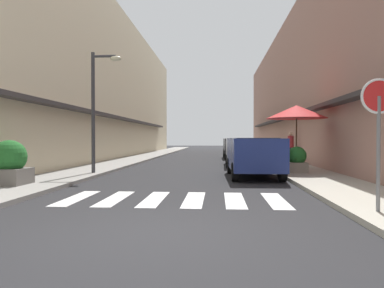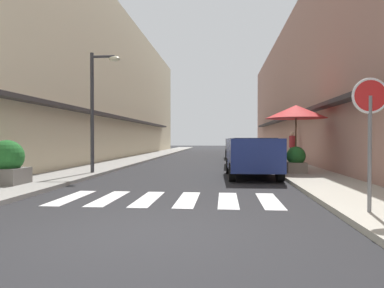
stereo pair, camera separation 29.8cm
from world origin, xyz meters
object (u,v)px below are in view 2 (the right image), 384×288
at_px(cafe_umbrella, 296,112).
at_px(planter_corner, 7,163).
at_px(round_street_sign, 370,109).
at_px(parked_car_mid, 244,149).
at_px(planter_midblock, 296,160).
at_px(parked_car_far, 238,146).
at_px(street_lamp, 97,98).
at_px(parked_car_near, 252,153).
at_px(pedestrian_walking_near, 292,146).

distance_m(cafe_umbrella, planter_corner, 10.72).
height_order(round_street_sign, planter_corner, round_street_sign).
height_order(parked_car_mid, planter_corner, parked_car_mid).
distance_m(round_street_sign, planter_midblock, 7.55).
xyz_separation_m(parked_car_mid, parked_car_far, (-0.00, 6.84, -0.00)).
height_order(parked_car_mid, round_street_sign, round_street_sign).
xyz_separation_m(planter_corner, planter_midblock, (9.11, 4.28, -0.12)).
relative_size(street_lamp, planter_midblock, 4.59).
bearing_deg(cafe_umbrella, parked_car_near, -139.69).
distance_m(street_lamp, pedestrian_walking_near, 11.46).
xyz_separation_m(parked_car_far, street_lamp, (-5.97, -12.27, 2.10)).
xyz_separation_m(parked_car_near, planter_midblock, (1.76, 0.81, -0.31)).
height_order(cafe_umbrella, planter_corner, cafe_umbrella).
distance_m(parked_car_far, planter_corner, 17.53).
height_order(parked_car_near, parked_car_far, same).
xyz_separation_m(round_street_sign, cafe_umbrella, (0.34, 8.23, 0.57)).
height_order(round_street_sign, planter_midblock, round_street_sign).
bearing_deg(parked_car_near, round_street_sign, -76.60).
distance_m(street_lamp, planter_midblock, 8.12).
relative_size(parked_car_mid, parked_car_far, 1.05).
bearing_deg(street_lamp, pedestrian_walking_near, 38.79).
bearing_deg(round_street_sign, parked_car_far, 94.73).
relative_size(parked_car_near, planter_midblock, 3.93).
height_order(cafe_umbrella, planter_midblock, cafe_umbrella).
relative_size(planter_corner, pedestrian_walking_near, 0.75).
bearing_deg(planter_corner, street_lamp, 69.25).
height_order(parked_car_mid, cafe_umbrella, cafe_umbrella).
bearing_deg(pedestrian_walking_near, parked_car_far, -61.71).
xyz_separation_m(planter_midblock, pedestrian_walking_near, (1.07, 6.43, 0.41)).
relative_size(planter_corner, planter_midblock, 1.26).
height_order(street_lamp, pedestrian_walking_near, street_lamp).
bearing_deg(parked_car_near, parked_car_far, 90.00).
relative_size(round_street_sign, cafe_umbrella, 0.89).
distance_m(planter_corner, pedestrian_walking_near, 14.78).
xyz_separation_m(parked_car_near, pedestrian_walking_near, (2.83, 7.24, 0.10)).
distance_m(parked_car_mid, parked_car_far, 6.84).
bearing_deg(planter_midblock, planter_corner, -154.82).
bearing_deg(parked_car_near, pedestrian_walking_near, 68.67).
bearing_deg(street_lamp, round_street_sign, -41.98).
bearing_deg(parked_car_near, planter_midblock, 24.73).
height_order(planter_corner, pedestrian_walking_near, pedestrian_walking_near).
height_order(parked_car_near, cafe_umbrella, cafe_umbrella).
xyz_separation_m(street_lamp, cafe_umbrella, (7.88, 1.45, -0.48)).
relative_size(parked_car_near, cafe_umbrella, 1.48).
relative_size(parked_car_near, planter_corner, 3.12).
bearing_deg(planter_corner, parked_car_far, 65.22).
bearing_deg(parked_car_mid, planter_midblock, -69.83).
height_order(parked_car_near, round_street_sign, round_street_sign).
bearing_deg(cafe_umbrella, planter_midblock, -100.58).
xyz_separation_m(cafe_umbrella, planter_midblock, (-0.15, -0.81, -1.93)).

